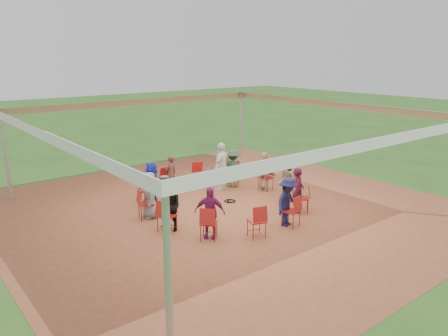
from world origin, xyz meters
TOP-DOWN VIEW (x-y plane):
  - ground at (0.00, 0.00)m, footprint 80.00×80.00m
  - dirt_patch at (0.00, 0.00)m, footprint 13.00×13.00m
  - tent at (0.00, 0.00)m, footprint 10.33×10.33m
  - chair_0 at (2.31, -0.71)m, footprint 0.54×0.53m
  - chair_1 at (2.36, 0.54)m, footprint 0.52×0.51m
  - chair_2 at (1.77, 1.65)m, footprint 0.61×0.61m
  - chair_3 at (0.71, 2.31)m, footprint 0.53×0.54m
  - chair_4 at (-0.54, 2.36)m, footprint 0.51×0.52m
  - chair_5 at (-1.65, 1.77)m, footprint 0.61×0.61m
  - chair_6 at (-2.31, 0.71)m, footprint 0.54×0.53m
  - chair_7 at (-2.36, -0.54)m, footprint 0.52×0.51m
  - chair_8 at (-1.77, -1.65)m, footprint 0.61×0.61m
  - chair_9 at (-0.71, -2.31)m, footprint 0.53×0.54m
  - chair_10 at (0.54, -2.36)m, footprint 0.51×0.52m
  - chair_11 at (1.65, -1.77)m, footprint 0.61×0.61m
  - person_seated_0 at (2.20, -0.68)m, footprint 0.57×0.76m
  - person_seated_1 at (2.24, 0.51)m, footprint 0.58×0.88m
  - person_seated_2 at (1.68, 1.56)m, footprint 0.93×0.95m
  - person_seated_3 at (-0.51, 2.24)m, footprint 0.56×0.43m
  - person_seated_4 at (-1.56, 1.68)m, footprint 1.26×1.22m
  - person_seated_5 at (-2.20, 0.68)m, footprint 0.56×0.76m
  - person_seated_6 at (-2.24, -0.51)m, footprint 0.53×0.74m
  - person_seated_7 at (-1.68, -1.56)m, footprint 0.85×0.88m
  - person_seated_8 at (0.51, -2.24)m, footprint 0.97×0.63m
  - person_seated_9 at (1.56, -1.68)m, footprint 0.59×0.59m
  - standing_person at (1.15, 1.53)m, footprint 1.12×0.88m
  - cable_coil at (0.56, 0.33)m, footprint 0.37×0.37m
  - laptop at (2.04, -0.63)m, footprint 0.34×0.39m

SIDE VIEW (x-z plane):
  - ground at x=0.00m, z-range 0.00..0.00m
  - dirt_patch at x=0.00m, z-range 0.01..0.01m
  - cable_coil at x=0.56m, z-range 0.01..0.04m
  - chair_0 at x=2.31m, z-range 0.00..0.90m
  - chair_1 at x=2.36m, z-range 0.00..0.90m
  - chair_2 at x=1.77m, z-range 0.00..0.90m
  - chair_3 at x=0.71m, z-range 0.00..0.90m
  - chair_4 at x=-0.54m, z-range 0.00..0.90m
  - chair_5 at x=-1.65m, z-range 0.00..0.90m
  - chair_6 at x=-2.31m, z-range 0.00..0.90m
  - chair_7 at x=-2.36m, z-range 0.00..0.90m
  - chair_8 at x=-1.77m, z-range 0.00..0.90m
  - chair_9 at x=-0.71m, z-range 0.00..0.90m
  - chair_10 at x=0.54m, z-range 0.00..0.90m
  - chair_11 at x=1.65m, z-range 0.00..0.90m
  - laptop at x=2.04m, z-range 0.54..0.76m
  - person_seated_0 at x=2.20m, z-range 0.01..1.39m
  - person_seated_1 at x=2.24m, z-range 0.01..1.39m
  - person_seated_2 at x=1.68m, z-range 0.01..1.39m
  - person_seated_3 at x=-0.51m, z-range 0.01..1.39m
  - person_seated_4 at x=-1.56m, z-range 0.01..1.39m
  - person_seated_5 at x=-2.20m, z-range 0.01..1.39m
  - person_seated_6 at x=-2.24m, z-range 0.01..1.39m
  - person_seated_7 at x=-1.68m, z-range 0.01..1.39m
  - person_seated_8 at x=0.51m, z-range 0.01..1.39m
  - person_seated_9 at x=1.56m, z-range 0.01..1.39m
  - standing_person at x=1.15m, z-range 0.01..1.71m
  - tent at x=0.00m, z-range 0.87..3.87m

